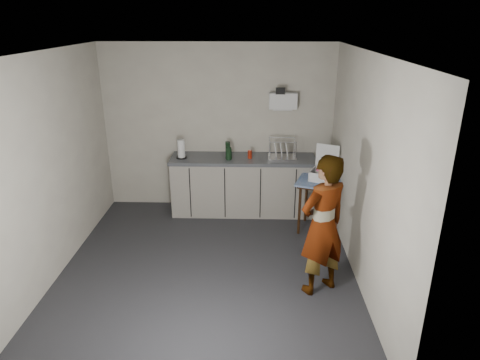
{
  "coord_description": "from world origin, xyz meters",
  "views": [
    {
      "loc": [
        0.53,
        -4.57,
        2.95
      ],
      "look_at": [
        0.39,
        0.45,
        1.02
      ],
      "focal_mm": 32.0,
      "sensor_mm": 36.0,
      "label": 1
    }
  ],
  "objects_px": {
    "standing_man": "(323,226)",
    "soap_bottle": "(229,151)",
    "kitchen_counter": "(243,187)",
    "side_table": "(319,187)",
    "bakery_box": "(323,172)",
    "dish_rack": "(282,154)",
    "soda_can": "(250,154)",
    "paper_towel": "(181,149)",
    "dark_bottle": "(228,149)"
  },
  "relations": [
    {
      "from": "standing_man",
      "to": "soap_bottle",
      "type": "xyz_separation_m",
      "value": [
        -1.13,
        1.98,
        0.23
      ]
    },
    {
      "from": "kitchen_counter",
      "to": "side_table",
      "type": "height_order",
      "value": "kitchen_counter"
    },
    {
      "from": "side_table",
      "to": "bakery_box",
      "type": "relative_size",
      "value": 1.64
    },
    {
      "from": "standing_man",
      "to": "bakery_box",
      "type": "bearing_deg",
      "value": -131.13
    },
    {
      "from": "soap_bottle",
      "to": "bakery_box",
      "type": "xyz_separation_m",
      "value": [
        1.37,
        -0.43,
        -0.16
      ]
    },
    {
      "from": "standing_man",
      "to": "dish_rack",
      "type": "height_order",
      "value": "standing_man"
    },
    {
      "from": "side_table",
      "to": "standing_man",
      "type": "relative_size",
      "value": 0.48
    },
    {
      "from": "kitchen_counter",
      "to": "dish_rack",
      "type": "bearing_deg",
      "value": -0.17
    },
    {
      "from": "soda_can",
      "to": "paper_towel",
      "type": "bearing_deg",
      "value": -179.03
    },
    {
      "from": "standing_man",
      "to": "soap_bottle",
      "type": "relative_size",
      "value": 6.17
    },
    {
      "from": "standing_man",
      "to": "side_table",
      "type": "bearing_deg",
      "value": -129.41
    },
    {
      "from": "soap_bottle",
      "to": "soda_can",
      "type": "relative_size",
      "value": 2.18
    },
    {
      "from": "paper_towel",
      "to": "bakery_box",
      "type": "bearing_deg",
      "value": -13.23
    },
    {
      "from": "bakery_box",
      "to": "soda_can",
      "type": "bearing_deg",
      "value": 178.31
    },
    {
      "from": "side_table",
      "to": "dark_bottle",
      "type": "height_order",
      "value": "dark_bottle"
    },
    {
      "from": "side_table",
      "to": "paper_towel",
      "type": "distance_m",
      "value": 2.15
    },
    {
      "from": "kitchen_counter",
      "to": "soap_bottle",
      "type": "relative_size",
      "value": 8.48
    },
    {
      "from": "kitchen_counter",
      "to": "dish_rack",
      "type": "xyz_separation_m",
      "value": [
        0.59,
        -0.0,
        0.55
      ]
    },
    {
      "from": "dark_bottle",
      "to": "paper_towel",
      "type": "bearing_deg",
      "value": -175.56
    },
    {
      "from": "soda_can",
      "to": "bakery_box",
      "type": "bearing_deg",
      "value": -25.96
    },
    {
      "from": "paper_towel",
      "to": "bakery_box",
      "type": "height_order",
      "value": "bakery_box"
    },
    {
      "from": "side_table",
      "to": "bakery_box",
      "type": "xyz_separation_m",
      "value": [
        0.05,
        0.06,
        0.2
      ]
    },
    {
      "from": "dark_bottle",
      "to": "dish_rack",
      "type": "bearing_deg",
      "value": -0.54
    },
    {
      "from": "side_table",
      "to": "soap_bottle",
      "type": "height_order",
      "value": "soap_bottle"
    },
    {
      "from": "kitchen_counter",
      "to": "bakery_box",
      "type": "xyz_separation_m",
      "value": [
        1.15,
        -0.54,
        0.45
      ]
    },
    {
      "from": "side_table",
      "to": "soap_bottle",
      "type": "relative_size",
      "value": 2.93
    },
    {
      "from": "standing_man",
      "to": "paper_towel",
      "type": "xyz_separation_m",
      "value": [
        -1.86,
        2.04,
        0.23
      ]
    },
    {
      "from": "soda_can",
      "to": "dark_bottle",
      "type": "bearing_deg",
      "value": 173.72
    },
    {
      "from": "soap_bottle",
      "to": "bakery_box",
      "type": "height_order",
      "value": "bakery_box"
    },
    {
      "from": "soda_can",
      "to": "paper_towel",
      "type": "distance_m",
      "value": 1.05
    },
    {
      "from": "soap_bottle",
      "to": "standing_man",
      "type": "bearing_deg",
      "value": -60.25
    },
    {
      "from": "kitchen_counter",
      "to": "standing_man",
      "type": "bearing_deg",
      "value": -66.32
    },
    {
      "from": "dish_rack",
      "to": "bakery_box",
      "type": "bearing_deg",
      "value": -43.84
    },
    {
      "from": "soap_bottle",
      "to": "soda_can",
      "type": "distance_m",
      "value": 0.34
    },
    {
      "from": "side_table",
      "to": "dark_bottle",
      "type": "xyz_separation_m",
      "value": [
        -1.34,
        0.61,
        0.36
      ]
    },
    {
      "from": "soda_can",
      "to": "dish_rack",
      "type": "xyz_separation_m",
      "value": [
        0.49,
        0.03,
        0.01
      ]
    },
    {
      "from": "standing_man",
      "to": "kitchen_counter",
      "type": "bearing_deg",
      "value": -98.63
    },
    {
      "from": "dark_bottle",
      "to": "paper_towel",
      "type": "relative_size",
      "value": 0.86
    },
    {
      "from": "dark_bottle",
      "to": "kitchen_counter",
      "type": "bearing_deg",
      "value": -1.46
    },
    {
      "from": "side_table",
      "to": "dark_bottle",
      "type": "relative_size",
      "value": 3.1
    },
    {
      "from": "dark_bottle",
      "to": "bakery_box",
      "type": "xyz_separation_m",
      "value": [
        1.39,
        -0.55,
        -0.16
      ]
    },
    {
      "from": "kitchen_counter",
      "to": "paper_towel",
      "type": "distance_m",
      "value": 1.13
    },
    {
      "from": "kitchen_counter",
      "to": "side_table",
      "type": "bearing_deg",
      "value": -28.61
    },
    {
      "from": "dish_rack",
      "to": "standing_man",
      "type": "bearing_deg",
      "value": -81.17
    },
    {
      "from": "bakery_box",
      "to": "kitchen_counter",
      "type": "bearing_deg",
      "value": 179.09
    },
    {
      "from": "kitchen_counter",
      "to": "paper_towel",
      "type": "relative_size",
      "value": 7.72
    },
    {
      "from": "paper_towel",
      "to": "dish_rack",
      "type": "distance_m",
      "value": 1.54
    },
    {
      "from": "side_table",
      "to": "dark_bottle",
      "type": "bearing_deg",
      "value": 174.39
    },
    {
      "from": "standing_man",
      "to": "soap_bottle",
      "type": "distance_m",
      "value": 2.29
    },
    {
      "from": "paper_towel",
      "to": "bakery_box",
      "type": "relative_size",
      "value": 0.62
    }
  ]
}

